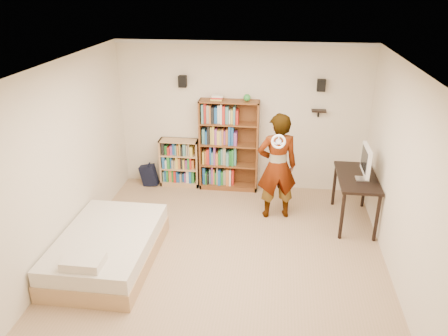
# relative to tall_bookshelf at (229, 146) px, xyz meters

# --- Properties ---
(ground) EXTENTS (4.50, 5.00, 0.01)m
(ground) POSITION_rel_tall_bookshelf_xyz_m (0.22, -2.34, -0.85)
(ground) COLOR tan
(ground) RESTS_ON ground
(room_shell) EXTENTS (4.52, 5.02, 2.71)m
(room_shell) POSITION_rel_tall_bookshelf_xyz_m (0.22, -2.34, 0.91)
(room_shell) COLOR beige
(room_shell) RESTS_ON ground
(crown_molding) EXTENTS (4.50, 5.00, 0.06)m
(crown_molding) POSITION_rel_tall_bookshelf_xyz_m (0.22, -2.34, 1.82)
(crown_molding) COLOR silver
(crown_molding) RESTS_ON room_shell
(speaker_left) EXTENTS (0.14, 0.12, 0.20)m
(speaker_left) POSITION_rel_tall_bookshelf_xyz_m (-0.83, 0.06, 1.15)
(speaker_left) COLOR black
(speaker_left) RESTS_ON room_shell
(speaker_right) EXTENTS (0.14, 0.12, 0.20)m
(speaker_right) POSITION_rel_tall_bookshelf_xyz_m (1.57, 0.06, 1.15)
(speaker_right) COLOR black
(speaker_right) RESTS_ON room_shell
(wall_shelf) EXTENTS (0.25, 0.16, 0.02)m
(wall_shelf) POSITION_rel_tall_bookshelf_xyz_m (1.57, 0.07, 0.70)
(wall_shelf) COLOR black
(wall_shelf) RESTS_ON room_shell
(tall_bookshelf) EXTENTS (1.07, 0.31, 1.70)m
(tall_bookshelf) POSITION_rel_tall_bookshelf_xyz_m (0.00, 0.00, 0.00)
(tall_bookshelf) COLOR brown
(tall_bookshelf) RESTS_ON ground
(low_bookshelf) EXTENTS (0.73, 0.27, 0.91)m
(low_bookshelf) POSITION_rel_tall_bookshelf_xyz_m (-0.94, 0.02, -0.39)
(low_bookshelf) COLOR tan
(low_bookshelf) RESTS_ON ground
(computer_desk) EXTENTS (0.60, 1.19, 0.81)m
(computer_desk) POSITION_rel_tall_bookshelf_xyz_m (2.15, -0.99, -0.44)
(computer_desk) COLOR black
(computer_desk) RESTS_ON ground
(imac) EXTENTS (0.11, 0.54, 0.54)m
(imac) POSITION_rel_tall_bookshelf_xyz_m (2.20, -1.10, 0.23)
(imac) COLOR white
(imac) RESTS_ON computer_desk
(daybed) EXTENTS (1.25, 1.92, 0.57)m
(daybed) POSITION_rel_tall_bookshelf_xyz_m (-1.39, -2.57, -0.57)
(daybed) COLOR beige
(daybed) RESTS_ON ground
(person) EXTENTS (0.73, 0.56, 1.78)m
(person) POSITION_rel_tall_bookshelf_xyz_m (0.89, -0.95, 0.04)
(person) COLOR black
(person) RESTS_ON ground
(wii_wheel) EXTENTS (0.22, 0.08, 0.22)m
(wii_wheel) POSITION_rel_tall_bookshelf_xyz_m (0.89, -1.29, 0.59)
(wii_wheel) COLOR white
(wii_wheel) RESTS_ON person
(navy_bag) EXTENTS (0.32, 0.21, 0.42)m
(navy_bag) POSITION_rel_tall_bookshelf_xyz_m (-1.53, -0.08, -0.64)
(navy_bag) COLOR black
(navy_bag) RESTS_ON ground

